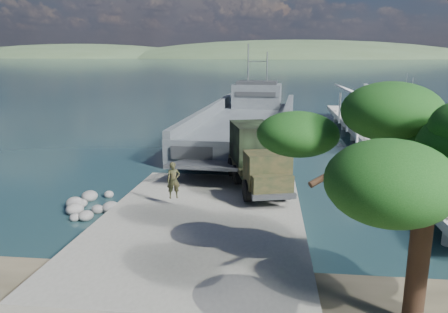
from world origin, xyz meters
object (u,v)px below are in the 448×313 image
sailboat_far (409,122)px  overhang_tree (406,155)px  military_truck (256,157)px  soldier (174,187)px  landing_craft (247,127)px  pier (379,130)px  sailboat_near (403,119)px

sailboat_far → overhang_tree: 43.04m
military_truck → soldier: military_truck is taller
landing_craft → military_truck: landing_craft is taller
overhang_tree → pier: bearing=78.0°
soldier → sailboat_far: sailboat_far is taller
landing_craft → sailboat_near: size_ratio=5.71×
military_truck → soldier: (-4.24, -3.95, -0.82)m
military_truck → sailboat_near: (17.16, 29.97, -1.97)m
military_truck → pier: bearing=38.8°
military_truck → overhang_tree: (4.73, -13.01, 3.33)m
sailboat_near → soldier: bearing=-125.9°
military_truck → sailboat_near: sailboat_near is taller
soldier → sailboat_near: size_ratio=0.32×
military_truck → overhang_tree: 14.24m
soldier → overhang_tree: bearing=-63.6°
landing_craft → military_truck: (1.67, -19.02, 1.46)m
sailboat_near → sailboat_far: (0.04, -2.13, -0.02)m
sailboat_near → overhang_tree: bearing=-109.8°
pier → military_truck: (-10.52, -14.28, 0.70)m
landing_craft → sailboat_near: landing_craft is taller
soldier → overhang_tree: 13.42m
pier → soldier: pier is taller
pier → sailboat_far: bearing=63.8°
landing_craft → sailboat_near: 21.79m
pier → sailboat_far: sailboat_far is taller
landing_craft → overhang_tree: bearing=-74.7°
pier → sailboat_far: size_ratio=7.68×
soldier → sailboat_near: sailboat_near is taller
sailboat_near → sailboat_far: sailboat_near is taller
pier → military_truck: bearing=-126.4°
military_truck → sailboat_far: size_ratio=1.42×
sailboat_far → sailboat_near: bearing=105.6°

